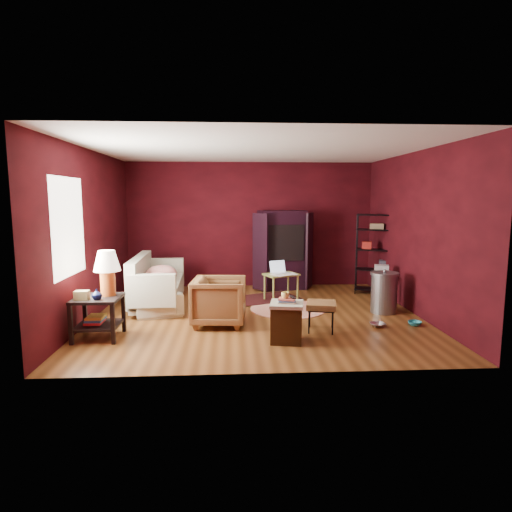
{
  "coord_description": "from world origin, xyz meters",
  "views": [
    {
      "loc": [
        -0.42,
        -7.18,
        2.01
      ],
      "look_at": [
        0.0,
        0.2,
        1.0
      ],
      "focal_mm": 30.0,
      "sensor_mm": 36.0,
      "label": 1
    }
  ],
  "objects": [
    {
      "name": "footstool",
      "position": [
        0.92,
        -0.96,
        0.39
      ],
      "size": [
        0.52,
        0.52,
        0.45
      ],
      "rotation": [
        0.0,
        0.0,
        -0.22
      ],
      "color": "black",
      "rests_on": "ground"
    },
    {
      "name": "armchair",
      "position": [
        -0.62,
        -0.54,
        0.42
      ],
      "size": [
        0.82,
        0.87,
        0.83
      ],
      "primitive_type": "imported",
      "rotation": [
        0.0,
        0.0,
        1.49
      ],
      "color": "black",
      "rests_on": "ground"
    },
    {
      "name": "mug",
      "position": [
        0.32,
        -1.4,
        0.68
      ],
      "size": [
        0.14,
        0.13,
        0.11
      ],
      "primitive_type": "imported",
      "rotation": [
        0.0,
        0.0,
        -0.41
      ],
      "color": "#ECDA73",
      "rests_on": "hamper"
    },
    {
      "name": "room",
      "position": [
        -0.04,
        -0.01,
        1.4
      ],
      "size": [
        5.54,
        5.04,
        2.84
      ],
      "color": "brown",
      "rests_on": "ground"
    },
    {
      "name": "hamper",
      "position": [
        0.34,
        -1.4,
        0.29
      ],
      "size": [
        0.53,
        0.53,
        0.64
      ],
      "rotation": [
        0.0,
        0.0,
        -0.17
      ],
      "color": "#3E250E",
      "rests_on": "ground"
    },
    {
      "name": "pet_bowl_turquoise",
      "position": [
        2.47,
        -0.77,
        0.1
      ],
      "size": [
        0.22,
        0.11,
        0.21
      ],
      "primitive_type": "imported",
      "rotation": [
        0.0,
        0.0,
        0.22
      ],
      "color": "teal",
      "rests_on": "ground"
    },
    {
      "name": "small_stand",
      "position": [
        2.42,
        0.68,
        0.55
      ],
      "size": [
        0.47,
        0.47,
        0.74
      ],
      "rotation": [
        0.0,
        0.0,
        -0.32
      ],
      "color": "black",
      "rests_on": "ground"
    },
    {
      "name": "side_table",
      "position": [
        -2.28,
        -1.04,
        0.76
      ],
      "size": [
        0.64,
        0.64,
        1.26
      ],
      "rotation": [
        0.0,
        0.0,
        -0.01
      ],
      "color": "black",
      "rests_on": "ground"
    },
    {
      "name": "rug_oriental",
      "position": [
        0.26,
        1.15,
        0.02
      ],
      "size": [
        1.47,
        1.24,
        0.01
      ],
      "rotation": [
        0.0,
        0.0,
        0.38
      ],
      "color": "#461214",
      "rests_on": "ground"
    },
    {
      "name": "tv_armoire",
      "position": [
        0.69,
        2.11,
        0.9
      ],
      "size": [
        1.35,
        0.85,
        1.73
      ],
      "rotation": [
        0.0,
        0.0,
        0.16
      ],
      "color": "black",
      "rests_on": "ground"
    },
    {
      "name": "pet_bowl_steel",
      "position": [
        1.86,
        -0.8,
        0.12
      ],
      "size": [
        0.24,
        0.1,
        0.23
      ],
      "primitive_type": "imported",
      "rotation": [
        0.0,
        0.0,
        0.17
      ],
      "color": "#BABCC1",
      "rests_on": "ground"
    },
    {
      "name": "trash_can",
      "position": [
        2.25,
        0.04,
        0.36
      ],
      "size": [
        0.61,
        0.61,
        0.77
      ],
      "rotation": [
        0.0,
        0.0,
        0.28
      ],
      "color": "gray",
      "rests_on": "ground"
    },
    {
      "name": "wire_shelving",
      "position": [
        2.6,
        1.53,
        0.92
      ],
      "size": [
        0.89,
        0.61,
        1.68
      ],
      "rotation": [
        0.0,
        0.0,
        -0.35
      ],
      "color": "black",
      "rests_on": "ground"
    },
    {
      "name": "sofa_cushions",
      "position": [
        -1.85,
        0.71,
        0.42
      ],
      "size": [
        0.91,
        2.08,
        0.86
      ],
      "rotation": [
        0.0,
        0.0,
        0.04
      ],
      "color": "#AFAF97",
      "rests_on": "sofa"
    },
    {
      "name": "rug_round",
      "position": [
        0.59,
        0.35,
        0.01
      ],
      "size": [
        1.73,
        1.73,
        0.01
      ],
      "rotation": [
        0.0,
        0.0,
        0.33
      ],
      "color": "#EFDEC7",
      "rests_on": "ground"
    },
    {
      "name": "laptop_desk",
      "position": [
        0.53,
        1.01,
        0.48
      ],
      "size": [
        0.75,
        0.66,
        0.78
      ],
      "rotation": [
        0.0,
        0.0,
        0.42
      ],
      "color": "#8E9845",
      "rests_on": "ground"
    },
    {
      "name": "vase",
      "position": [
        -2.3,
        -1.25,
        0.67
      ],
      "size": [
        0.16,
        0.16,
        0.14
      ],
      "primitive_type": "imported",
      "rotation": [
        0.0,
        0.0,
        0.12
      ],
      "color": "#0B1239",
      "rests_on": "side_table"
    },
    {
      "name": "sofa",
      "position": [
        -1.85,
        0.76,
        0.39
      ],
      "size": [
        1.05,
        2.07,
        0.78
      ],
      "primitive_type": "imported",
      "rotation": [
        0.0,
        0.0,
        1.82
      ],
      "color": "#AFAF97",
      "rests_on": "ground"
    }
  ]
}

